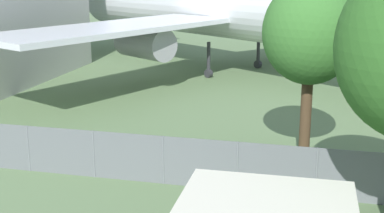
{
  "coord_description": "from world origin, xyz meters",
  "views": [
    {
      "loc": [
        4.98,
        -5.47,
        7.26
      ],
      "look_at": [
        0.28,
        13.93,
        2.0
      ],
      "focal_mm": 50.0,
      "sensor_mm": 36.0,
      "label": 1
    }
  ],
  "objects": [
    {
      "name": "airplane",
      "position": [
        0.24,
        30.41,
        4.45
      ],
      "size": [
        39.01,
        32.02,
        12.97
      ],
      "rotation": [
        0.0,
        0.0,
        -0.59
      ],
      "color": "silver",
      "rests_on": "ground"
    },
    {
      "name": "perimeter_fence",
      "position": [
        -0.0,
        10.93,
        0.86
      ],
      "size": [
        56.07,
        0.07,
        1.72
      ],
      "color": "slate",
      "rests_on": "ground"
    },
    {
      "name": "tree_left_of_cabin",
      "position": [
        4.59,
        14.21,
        4.92
      ],
      "size": [
        3.46,
        3.46,
        6.86
      ],
      "color": "#4C3823",
      "rests_on": "ground"
    }
  ]
}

